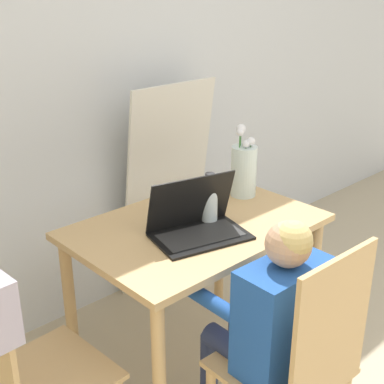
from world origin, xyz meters
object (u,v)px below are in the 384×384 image
person_seated (271,316)px  laptop (196,222)px  chair_occupied (297,366)px  chair_spare (6,344)px  flower_vase (244,168)px  water_bottle (210,200)px

person_seated → laptop: 0.49m
chair_occupied → person_seated: size_ratio=0.95×
chair_spare → flower_vase: 1.29m
water_bottle → laptop: bearing=-159.5°
laptop → water_bottle: bearing=35.0°
person_seated → water_bottle: (0.18, 0.49, 0.24)m
chair_occupied → flower_vase: 0.97m
person_seated → flower_vase: flower_vase is taller
laptop → chair_occupied: bearing=-82.3°
chair_occupied → laptop: size_ratio=2.26×
chair_occupied → water_bottle: (0.19, 0.62, 0.37)m
chair_occupied → person_seated: 0.19m
chair_occupied → laptop: bearing=-95.1°
chair_spare → laptop: bearing=-93.7°
chair_occupied → chair_spare: 0.96m
water_bottle → person_seated: bearing=-110.4°
chair_spare → laptop: (0.81, -0.01, 0.17)m
flower_vase → water_bottle: flower_vase is taller
chair_occupied → chair_spare: chair_spare is taller
flower_vase → water_bottle: (-0.33, -0.11, -0.03)m
chair_occupied → flower_vase: size_ratio=2.79×
person_seated → water_bottle: bearing=-108.7°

